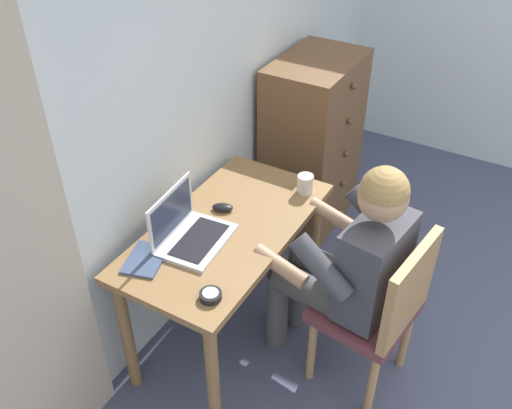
% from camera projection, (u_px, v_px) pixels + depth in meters
% --- Properties ---
extents(wall_back, '(4.80, 0.05, 2.50)m').
position_uv_depth(wall_back, '(188.00, 81.00, 2.59)').
color(wall_back, silver).
rests_on(wall_back, ground_plane).
extents(curtain_panel, '(0.54, 0.03, 2.26)m').
position_uv_depth(curtain_panel, '(5.00, 246.00, 1.84)').
color(curtain_panel, '#BCAD99').
rests_on(curtain_panel, ground_plane).
extents(desk, '(1.11, 0.58, 0.72)m').
position_uv_depth(desk, '(227.00, 246.00, 2.64)').
color(desk, olive).
rests_on(desk, ground_plane).
extents(dresser, '(0.65, 0.46, 1.11)m').
position_uv_depth(dresser, '(312.00, 144.00, 3.49)').
color(dresser, brown).
rests_on(dresser, ground_plane).
extents(chair, '(0.47, 0.45, 0.88)m').
position_uv_depth(chair, '(380.00, 308.00, 2.48)').
color(chair, brown).
rests_on(chair, ground_plane).
extents(person_seated, '(0.58, 0.62, 1.19)m').
position_uv_depth(person_seated, '(348.00, 261.00, 2.46)').
color(person_seated, '#4C4C4C').
rests_on(person_seated, ground_plane).
extents(laptop, '(0.36, 0.28, 0.24)m').
position_uv_depth(laptop, '(188.00, 231.00, 2.47)').
color(laptop, silver).
rests_on(laptop, desk).
extents(computer_mouse, '(0.09, 0.12, 0.03)m').
position_uv_depth(computer_mouse, '(223.00, 207.00, 2.66)').
color(computer_mouse, black).
rests_on(computer_mouse, desk).
extents(desk_clock, '(0.09, 0.09, 0.03)m').
position_uv_depth(desk_clock, '(211.00, 295.00, 2.20)').
color(desk_clock, black).
rests_on(desk_clock, desk).
extents(notebook_pad, '(0.24, 0.20, 0.01)m').
position_uv_depth(notebook_pad, '(146.00, 259.00, 2.38)').
color(notebook_pad, '#3D4C6B').
rests_on(notebook_pad, desk).
extents(coffee_mug, '(0.12, 0.08, 0.09)m').
position_uv_depth(coffee_mug, '(305.00, 184.00, 2.77)').
color(coffee_mug, silver).
rests_on(coffee_mug, desk).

